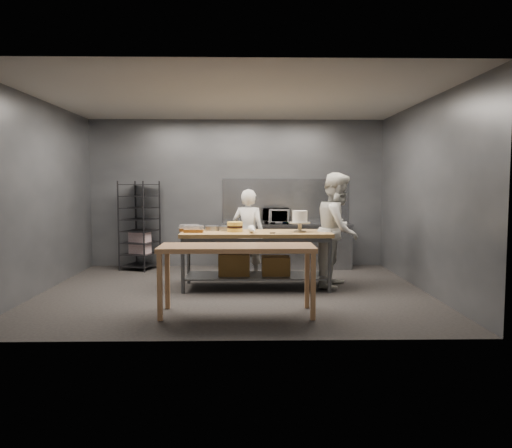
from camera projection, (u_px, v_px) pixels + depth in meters
The scene contains 16 objects.
ground at pixel (234, 291), 7.88m from camera, with size 6.00×6.00×0.00m, color black.
back_wall at pixel (237, 193), 10.25m from camera, with size 6.00×0.04×3.00m, color #4C4F54.
work_table at pixel (254, 253), 8.10m from camera, with size 2.40×0.90×0.92m.
near_counter at pixel (237, 252), 6.44m from camera, with size 2.00×0.70×0.90m.
back_counter at pixel (286, 246), 10.04m from camera, with size 2.60×0.60×0.90m.
splashback_panel at pixel (286, 201), 10.27m from camera, with size 2.60×0.02×0.90m, color slate.
speed_rack at pixel (140, 226), 9.87m from camera, with size 0.79×0.82×1.75m.
chef_behind at pixel (248, 234), 8.84m from camera, with size 0.59×0.38×1.60m, color silver.
chef_right at pixel (338, 230), 8.21m from camera, with size 0.91×0.71×1.88m, color silver.
microwave at pixel (276, 216), 9.99m from camera, with size 0.54×0.37×0.30m, color black.
frosted_cake_stand at pixel (300, 219), 8.02m from camera, with size 0.34×0.34×0.34m.
layer_cake at pixel (235, 227), 8.07m from camera, with size 0.25×0.25×0.16m.
cake_pans at pixel (220, 228), 8.30m from camera, with size 0.51×0.31×0.07m.
piping_bag at pixel (253, 230), 7.75m from camera, with size 0.12×0.12×0.38m, color white.
offset_spatula at pixel (278, 233), 7.79m from camera, with size 0.37×0.02×0.02m.
pastry_clamshells at pixel (191, 228), 8.06m from camera, with size 0.40×0.41×0.11m.
Camera 1 is at (0.19, -7.78, 1.69)m, focal length 35.00 mm.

